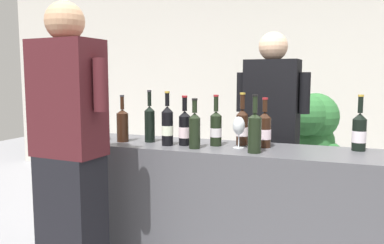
# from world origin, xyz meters

# --- Properties ---
(wall_back) EXTENTS (8.00, 0.10, 2.80)m
(wall_back) POSITION_xyz_m (0.00, 2.60, 1.40)
(wall_back) COLOR beige
(wall_back) RESTS_ON ground_plane
(counter) EXTENTS (2.24, 0.51, 0.93)m
(counter) POSITION_xyz_m (0.00, 0.00, 0.47)
(counter) COLOR #4C4C51
(counter) RESTS_ON ground_plane
(wine_bottle_0) EXTENTS (0.08, 0.08, 0.33)m
(wine_bottle_0) POSITION_xyz_m (0.05, 0.01, 1.05)
(wine_bottle_0) COLOR black
(wine_bottle_0) RESTS_ON counter
(wine_bottle_1) EXTENTS (0.07, 0.07, 0.31)m
(wine_bottle_1) POSITION_xyz_m (-0.04, -0.13, 1.06)
(wine_bottle_1) COLOR black
(wine_bottle_1) RESTS_ON counter
(wine_bottle_2) EXTENTS (0.08, 0.08, 0.32)m
(wine_bottle_2) POSITION_xyz_m (-0.60, -0.06, 1.05)
(wine_bottle_2) COLOR black
(wine_bottle_2) RESTS_ON counter
(wine_bottle_3) EXTENTS (0.08, 0.08, 0.35)m
(wine_bottle_3) POSITION_xyz_m (0.34, -0.14, 1.06)
(wine_bottle_3) COLOR black
(wine_bottle_3) RESTS_ON counter
(wine_bottle_4) EXTENTS (0.08, 0.08, 0.33)m
(wine_bottle_4) POSITION_xyz_m (-0.15, -0.04, 1.05)
(wine_bottle_4) COLOR black
(wine_bottle_4) RESTS_ON counter
(wine_bottle_5) EXTENTS (0.07, 0.07, 0.36)m
(wine_bottle_5) POSITION_xyz_m (-0.42, -0.01, 1.07)
(wine_bottle_5) COLOR black
(wine_bottle_5) RESTS_ON counter
(wine_bottle_6) EXTENTS (0.08, 0.08, 0.35)m
(wine_bottle_6) POSITION_xyz_m (0.20, 0.10, 1.05)
(wine_bottle_6) COLOR black
(wine_bottle_6) RESTS_ON counter
(wine_bottle_7) EXTENTS (0.08, 0.08, 0.34)m
(wine_bottle_7) POSITION_xyz_m (0.92, 0.15, 1.05)
(wine_bottle_7) COLOR black
(wine_bottle_7) RESTS_ON counter
(wine_bottle_8) EXTENTS (0.08, 0.08, 0.35)m
(wine_bottle_8) POSITION_xyz_m (-0.25, -0.09, 1.06)
(wine_bottle_8) COLOR black
(wine_bottle_8) RESTS_ON counter
(wine_bottle_9) EXTENTS (0.08, 0.08, 0.32)m
(wine_bottle_9) POSITION_xyz_m (0.36, 0.06, 1.05)
(wine_bottle_9) COLOR black
(wine_bottle_9) RESTS_ON counter
(wine_glass) EXTENTS (0.08, 0.08, 0.20)m
(wine_glass) POSITION_xyz_m (0.21, -0.02, 1.07)
(wine_glass) COLOR silver
(wine_glass) RESTS_ON counter
(ice_bucket) EXTENTS (0.22, 0.22, 0.22)m
(ice_bucket) POSITION_xyz_m (-0.85, -0.15, 1.04)
(ice_bucket) COLOR silver
(ice_bucket) RESTS_ON counter
(person_server) EXTENTS (0.54, 0.26, 1.70)m
(person_server) POSITION_xyz_m (0.33, 0.51, 0.84)
(person_server) COLOR black
(person_server) RESTS_ON ground_plane
(person_guest) EXTENTS (0.54, 0.27, 1.79)m
(person_guest) POSITION_xyz_m (-0.63, -0.60, 0.88)
(person_guest) COLOR black
(person_guest) RESTS_ON ground_plane
(potted_shrub) EXTENTS (0.53, 0.54, 1.23)m
(potted_shrub) POSITION_xyz_m (0.59, 1.31, 0.78)
(potted_shrub) COLOR brown
(potted_shrub) RESTS_ON ground_plane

